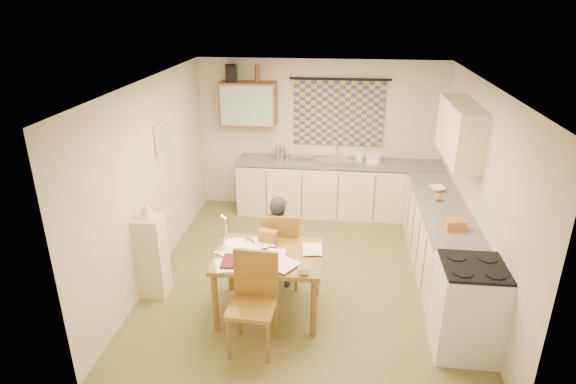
# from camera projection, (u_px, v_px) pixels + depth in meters

# --- Properties ---
(floor) EXTENTS (4.00, 4.50, 0.02)m
(floor) POSITION_uv_depth(u_px,v_px,m) (308.00, 274.00, 6.38)
(floor) COLOR brown
(floor) RESTS_ON ground
(ceiling) EXTENTS (4.00, 4.50, 0.02)m
(ceiling) POSITION_uv_depth(u_px,v_px,m) (312.00, 82.00, 5.42)
(ceiling) COLOR white
(ceiling) RESTS_ON floor
(wall_back) EXTENTS (4.00, 0.02, 2.50)m
(wall_back) POSITION_uv_depth(u_px,v_px,m) (320.00, 136.00, 7.98)
(wall_back) COLOR beige
(wall_back) RESTS_ON floor
(wall_front) EXTENTS (4.00, 0.02, 2.50)m
(wall_front) POSITION_uv_depth(u_px,v_px,m) (290.00, 289.00, 3.82)
(wall_front) COLOR beige
(wall_front) RESTS_ON floor
(wall_left) EXTENTS (0.02, 4.50, 2.50)m
(wall_left) POSITION_uv_depth(u_px,v_px,m) (152.00, 179.00, 6.11)
(wall_left) COLOR beige
(wall_left) RESTS_ON floor
(wall_right) EXTENTS (0.02, 4.50, 2.50)m
(wall_right) POSITION_uv_depth(u_px,v_px,m) (479.00, 193.00, 5.69)
(wall_right) COLOR beige
(wall_right) RESTS_ON floor
(window_blind) EXTENTS (1.45, 0.03, 1.05)m
(window_blind) POSITION_uv_depth(u_px,v_px,m) (339.00, 113.00, 7.76)
(window_blind) COLOR navy
(window_blind) RESTS_ON wall_back
(curtain_rod) EXTENTS (1.60, 0.04, 0.04)m
(curtain_rod) POSITION_uv_depth(u_px,v_px,m) (340.00, 79.00, 7.53)
(curtain_rod) COLOR black
(curtain_rod) RESTS_ON wall_back
(wall_cabinet) EXTENTS (0.90, 0.34, 0.70)m
(wall_cabinet) POSITION_uv_depth(u_px,v_px,m) (248.00, 104.00, 7.73)
(wall_cabinet) COLOR brown
(wall_cabinet) RESTS_ON wall_back
(wall_cabinet_glass) EXTENTS (0.84, 0.02, 0.64)m
(wall_cabinet_glass) POSITION_uv_depth(u_px,v_px,m) (246.00, 106.00, 7.57)
(wall_cabinet_glass) COLOR #99B2A5
(wall_cabinet_glass) RESTS_ON wall_back
(upper_cabinet_right) EXTENTS (0.34, 1.30, 0.70)m
(upper_cabinet_right) POSITION_uv_depth(u_px,v_px,m) (460.00, 131.00, 5.99)
(upper_cabinet_right) COLOR beige
(upper_cabinet_right) RESTS_ON wall_right
(framed_print) EXTENTS (0.04, 0.50, 0.40)m
(framed_print) POSITION_uv_depth(u_px,v_px,m) (163.00, 136.00, 6.31)
(framed_print) COLOR beige
(framed_print) RESTS_ON wall_left
(print_canvas) EXTENTS (0.01, 0.42, 0.32)m
(print_canvas) POSITION_uv_depth(u_px,v_px,m) (165.00, 137.00, 6.30)
(print_canvas) COLOR beige
(print_canvas) RESTS_ON wall_left
(counter_back) EXTENTS (3.30, 0.62, 0.92)m
(counter_back) POSITION_uv_depth(u_px,v_px,m) (338.00, 188.00, 7.96)
(counter_back) COLOR beige
(counter_back) RESTS_ON floor
(counter_right) EXTENTS (0.62, 2.95, 0.92)m
(counter_right) POSITION_uv_depth(u_px,v_px,m) (442.00, 245.00, 6.16)
(counter_right) COLOR beige
(counter_right) RESTS_ON floor
(stove) EXTENTS (0.64, 0.64, 0.99)m
(stove) POSITION_uv_depth(u_px,v_px,m) (468.00, 308.00, 4.84)
(stove) COLOR white
(stove) RESTS_ON floor
(sink) EXTENTS (0.68, 0.62, 0.10)m
(sink) POSITION_uv_depth(u_px,v_px,m) (335.00, 164.00, 7.81)
(sink) COLOR silver
(sink) RESTS_ON counter_back
(tap) EXTENTS (0.03, 0.03, 0.28)m
(tap) POSITION_uv_depth(u_px,v_px,m) (337.00, 150.00, 7.90)
(tap) COLOR silver
(tap) RESTS_ON counter_back
(dish_rack) EXTENTS (0.36, 0.31, 0.06)m
(dish_rack) POSITION_uv_depth(u_px,v_px,m) (302.00, 159.00, 7.84)
(dish_rack) COLOR silver
(dish_rack) RESTS_ON counter_back
(kettle) EXTENTS (0.19, 0.19, 0.24)m
(kettle) POSITION_uv_depth(u_px,v_px,m) (280.00, 153.00, 7.84)
(kettle) COLOR silver
(kettle) RESTS_ON counter_back
(mixing_bowl) EXTENTS (0.27, 0.27, 0.16)m
(mixing_bowl) POSITION_uv_depth(u_px,v_px,m) (374.00, 158.00, 7.70)
(mixing_bowl) COLOR white
(mixing_bowl) RESTS_ON counter_back
(soap_bottle) EXTENTS (0.15, 0.15, 0.21)m
(soap_bottle) POSITION_uv_depth(u_px,v_px,m) (359.00, 155.00, 7.76)
(soap_bottle) COLOR white
(soap_bottle) RESTS_ON counter_back
(bowl) EXTENTS (0.34, 0.34, 0.05)m
(bowl) POSITION_uv_depth(u_px,v_px,m) (437.00, 189.00, 6.63)
(bowl) COLOR white
(bowl) RESTS_ON counter_right
(orange_bag) EXTENTS (0.24, 0.18, 0.12)m
(orange_bag) POSITION_uv_depth(u_px,v_px,m) (455.00, 225.00, 5.51)
(orange_bag) COLOR #C96E1C
(orange_bag) RESTS_ON counter_right
(fruit_orange) EXTENTS (0.10, 0.10, 0.10)m
(fruit_orange) POSITION_uv_depth(u_px,v_px,m) (438.00, 197.00, 6.28)
(fruit_orange) COLOR #C96E1C
(fruit_orange) RESTS_ON counter_right
(speaker) EXTENTS (0.22, 0.24, 0.26)m
(speaker) POSITION_uv_depth(u_px,v_px,m) (231.00, 73.00, 7.57)
(speaker) COLOR black
(speaker) RESTS_ON wall_cabinet
(bottle_green) EXTENTS (0.08, 0.08, 0.26)m
(bottle_green) POSITION_uv_depth(u_px,v_px,m) (236.00, 73.00, 7.56)
(bottle_green) COLOR #195926
(bottle_green) RESTS_ON wall_cabinet
(bottle_brown) EXTENTS (0.08, 0.08, 0.26)m
(bottle_brown) POSITION_uv_depth(u_px,v_px,m) (257.00, 74.00, 7.53)
(bottle_brown) COLOR brown
(bottle_brown) RESTS_ON wall_cabinet
(dining_table) EXTENTS (1.20, 0.92, 0.75)m
(dining_table) POSITION_uv_depth(u_px,v_px,m) (269.00, 282.00, 5.49)
(dining_table) COLOR brown
(dining_table) RESTS_ON floor
(chair_far) EXTENTS (0.47, 0.47, 1.01)m
(chair_far) POSITION_uv_depth(u_px,v_px,m) (282.00, 261.00, 6.06)
(chair_far) COLOR brown
(chair_far) RESTS_ON floor
(chair_near) EXTENTS (0.49, 0.49, 1.04)m
(chair_near) POSITION_uv_depth(u_px,v_px,m) (253.00, 320.00, 4.94)
(chair_near) COLOR brown
(chair_near) RESTS_ON floor
(person) EXTENTS (0.58, 0.50, 1.20)m
(person) POSITION_uv_depth(u_px,v_px,m) (278.00, 242.00, 5.93)
(person) COLOR black
(person) RESTS_ON floor
(shelf_stand) EXTENTS (0.32, 0.30, 1.03)m
(shelf_stand) POSITION_uv_depth(u_px,v_px,m) (152.00, 256.00, 5.77)
(shelf_stand) COLOR beige
(shelf_stand) RESTS_ON floor
(lampshade) EXTENTS (0.20, 0.20, 0.22)m
(lampshade) POSITION_uv_depth(u_px,v_px,m) (146.00, 209.00, 5.53)
(lampshade) COLOR beige
(lampshade) RESTS_ON shelf_stand
(letter_rack) EXTENTS (0.24, 0.15, 0.16)m
(letter_rack) POSITION_uv_depth(u_px,v_px,m) (268.00, 236.00, 5.57)
(letter_rack) COLOR brown
(letter_rack) RESTS_ON dining_table
(mug) EXTENTS (0.14, 0.14, 0.09)m
(mug) POSITION_uv_depth(u_px,v_px,m) (304.00, 270.00, 4.95)
(mug) COLOR white
(mug) RESTS_ON dining_table
(magazine) EXTENTS (0.26, 0.33, 0.03)m
(magazine) POSITION_uv_depth(u_px,v_px,m) (222.00, 261.00, 5.17)
(magazine) COLOR maroon
(magazine) RESTS_ON dining_table
(book) EXTENTS (0.19, 0.25, 0.02)m
(book) POSITION_uv_depth(u_px,v_px,m) (232.00, 255.00, 5.30)
(book) COLOR #C96E1C
(book) RESTS_ON dining_table
(orange_box) EXTENTS (0.14, 0.11, 0.04)m
(orange_box) POSITION_uv_depth(u_px,v_px,m) (239.00, 265.00, 5.09)
(orange_box) COLOR #C96E1C
(orange_box) RESTS_ON dining_table
(eyeglasses) EXTENTS (0.13, 0.05, 0.02)m
(eyeglasses) POSITION_uv_depth(u_px,v_px,m) (278.00, 268.00, 5.05)
(eyeglasses) COLOR black
(eyeglasses) RESTS_ON dining_table
(candle_holder) EXTENTS (0.07, 0.07, 0.18)m
(candle_holder) POSITION_uv_depth(u_px,v_px,m) (223.00, 243.00, 5.40)
(candle_holder) COLOR silver
(candle_holder) RESTS_ON dining_table
(candle) EXTENTS (0.03, 0.03, 0.22)m
(candle) POSITION_uv_depth(u_px,v_px,m) (226.00, 227.00, 5.33)
(candle) COLOR white
(candle) RESTS_ON dining_table
(candle_flame) EXTENTS (0.02, 0.02, 0.02)m
(candle_flame) POSITION_uv_depth(u_px,v_px,m) (222.00, 216.00, 5.30)
(candle_flame) COLOR #FFCC66
(candle_flame) RESTS_ON dining_table
(papers) EXTENTS (1.22, 0.89, 0.03)m
(papers) POSITION_uv_depth(u_px,v_px,m) (257.00, 255.00, 5.29)
(papers) COLOR white
(papers) RESTS_ON dining_table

